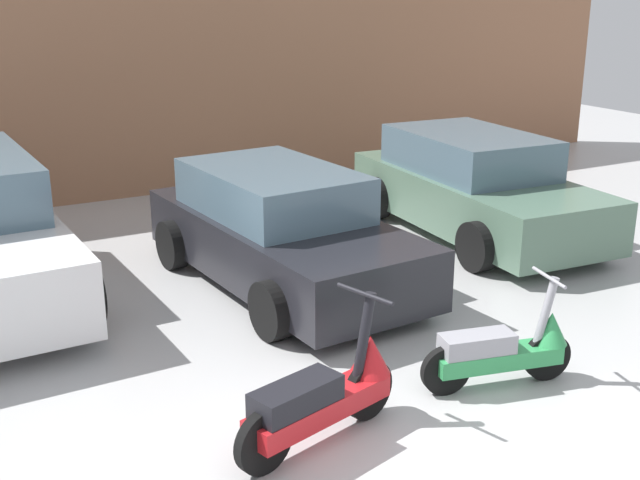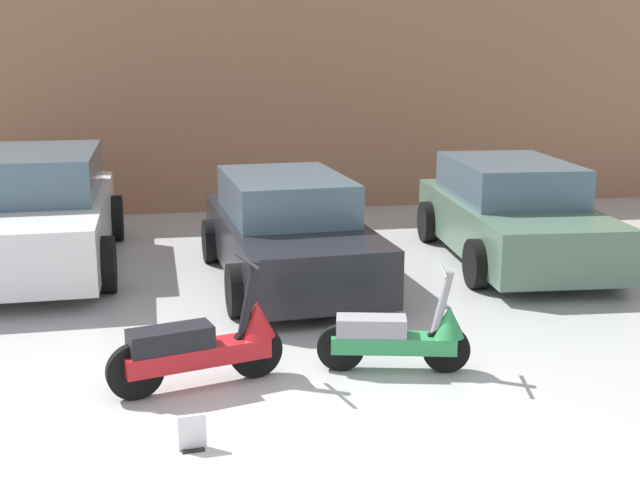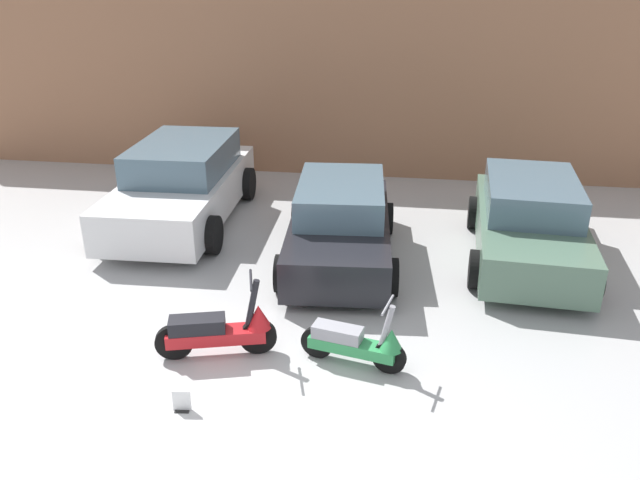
# 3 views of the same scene
# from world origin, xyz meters

# --- Properties ---
(ground_plane) EXTENTS (28.00, 28.00, 0.00)m
(ground_plane) POSITION_xyz_m (0.00, 0.00, 0.00)
(ground_plane) COLOR #B2B2B2
(wall_back) EXTENTS (19.60, 0.12, 3.98)m
(wall_back) POSITION_xyz_m (0.00, 8.69, 1.99)
(wall_back) COLOR #9E6B4C
(wall_back) RESTS_ON ground_plane
(scooter_front_left) EXTENTS (1.47, 0.69, 1.05)m
(scooter_front_left) POSITION_xyz_m (-0.45, 1.08, 0.37)
(scooter_front_left) COLOR black
(scooter_front_left) RESTS_ON ground_plane
(scooter_front_right) EXTENTS (1.32, 0.57, 0.94)m
(scooter_front_right) POSITION_xyz_m (1.24, 1.10, 0.33)
(scooter_front_right) COLOR black
(scooter_front_right) RESTS_ON ground_plane
(car_rear_left) EXTENTS (2.22, 4.43, 1.49)m
(car_rear_left) POSITION_xyz_m (-2.48, 5.40, 0.71)
(car_rear_left) COLOR white
(car_rear_left) RESTS_ON ground_plane
(car_rear_center) EXTENTS (2.04, 3.87, 1.28)m
(car_rear_center) POSITION_xyz_m (0.68, 4.14, 0.61)
(car_rear_center) COLOR black
(car_rear_center) RESTS_ON ground_plane
(car_rear_right) EXTENTS (2.08, 3.99, 1.32)m
(car_rear_right) POSITION_xyz_m (3.76, 4.61, 0.63)
(car_rear_right) COLOR #51705B
(car_rear_right) RESTS_ON ground_plane
(placard_near_left_scooter) EXTENTS (0.20, 0.14, 0.26)m
(placard_near_left_scooter) POSITION_xyz_m (-0.59, -0.02, 0.11)
(placard_near_left_scooter) COLOR black
(placard_near_left_scooter) RESTS_ON ground_plane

